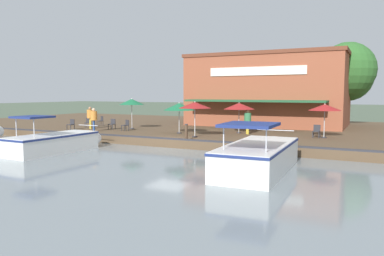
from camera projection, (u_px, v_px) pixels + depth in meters
ground_plane at (169, 149)px, 23.65m from camera, size 220.00×220.00×0.00m
quay_deck at (230, 129)px, 33.42m from camera, size 22.00×56.00×0.60m
quay_edge_fender at (169, 139)px, 23.68m from camera, size 0.20×50.40×0.10m
waterfront_restaurant at (268, 90)px, 34.59m from camera, size 9.82×13.91×6.43m
patio_umbrella_far_corner at (325, 107)px, 24.30m from camera, size 2.10×2.10×2.25m
patio_umbrella_mid_patio_right at (195, 105)px, 24.80m from camera, size 2.16×2.16×2.37m
patio_umbrella_mid_patio_left at (239, 106)px, 27.25m from camera, size 2.27×2.27×2.25m
patio_umbrella_by_entrance at (179, 107)px, 27.08m from camera, size 2.30×2.30×2.25m
patio_umbrella_near_quay_edge at (132, 102)px, 30.61m from camera, size 2.03×2.03×2.50m
cafe_chair_beside_entrance at (88, 122)px, 31.97m from camera, size 0.58×0.58×0.85m
cafe_chair_back_row_seat at (317, 131)px, 24.53m from camera, size 0.46×0.46×0.85m
cafe_chair_far_corner_seat at (101, 120)px, 33.84m from camera, size 0.58×0.58×0.85m
cafe_chair_facing_river at (126, 125)px, 29.20m from camera, size 0.56×0.56×0.85m
cafe_chair_mid_patio at (112, 124)px, 30.24m from camera, size 0.48×0.48×0.85m
cafe_chair_under_first_umbrella at (71, 124)px, 29.87m from camera, size 0.44×0.44×0.85m
person_near_entrance at (94, 117)px, 28.55m from camera, size 0.51×0.51×1.79m
person_at_quay_edge at (248, 119)px, 26.69m from camera, size 0.50×0.50×1.75m
person_mid_patio at (90, 115)px, 30.70m from camera, size 0.51×0.51×1.82m
motorboat_distant_upstream at (60, 141)px, 22.23m from camera, size 6.49×2.26×2.19m
motorboat_far_downstream at (262, 154)px, 17.03m from camera, size 7.63×2.70×2.24m
mooring_post at (186, 132)px, 23.38m from camera, size 0.22×0.22×1.00m
tree_behind_restaurant at (346, 78)px, 35.02m from camera, size 4.79×4.57×6.76m
tree_upstream_bank at (345, 71)px, 33.67m from camera, size 5.19×4.95×7.53m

